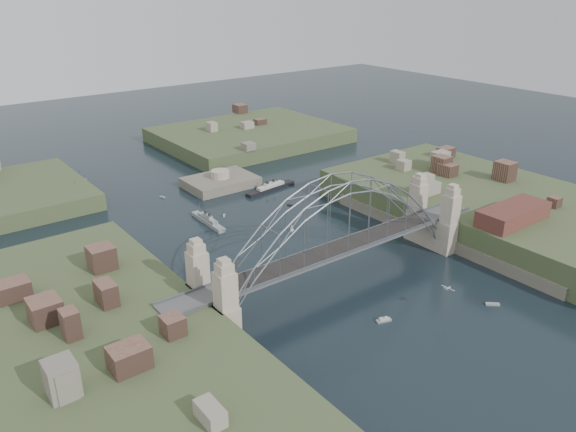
# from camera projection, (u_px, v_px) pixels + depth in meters

# --- Properties ---
(ground) EXTENTS (500.00, 500.00, 0.00)m
(ground) POSITION_uv_depth(u_px,v_px,m) (337.00, 282.00, 125.46)
(ground) COLOR black
(ground) RESTS_ON ground
(bridge) EXTENTS (84.00, 13.80, 24.60)m
(bridge) POSITION_uv_depth(u_px,v_px,m) (339.00, 232.00, 120.67)
(bridge) COLOR #505052
(bridge) RESTS_ON ground
(shore_west) EXTENTS (50.50, 90.00, 12.00)m
(shore_west) POSITION_uv_depth(u_px,v_px,m) (78.00, 377.00, 92.70)
(shore_west) COLOR #3B4928
(shore_west) RESTS_ON ground
(shore_east) EXTENTS (50.50, 90.00, 12.00)m
(shore_east) POSITION_uv_depth(u_px,v_px,m) (491.00, 214.00, 156.69)
(shore_east) COLOR #3B4928
(shore_east) RESTS_ON ground
(headland_ne) EXTENTS (70.00, 55.00, 9.50)m
(headland_ne) POSITION_uv_depth(u_px,v_px,m) (250.00, 140.00, 233.71)
(headland_ne) COLOR #3B4928
(headland_ne) RESTS_ON ground
(fort_island) EXTENTS (22.00, 16.00, 9.40)m
(fort_island) POSITION_uv_depth(u_px,v_px,m) (221.00, 187.00, 183.60)
(fort_island) COLOR #5F594B
(fort_island) RESTS_ON ground
(wharf_shed) EXTENTS (20.00, 8.00, 4.00)m
(wharf_shed) POSITION_uv_depth(u_px,v_px,m) (513.00, 214.00, 135.87)
(wharf_shed) COLOR #592D26
(wharf_shed) RESTS_ON shore_east
(finger_pier) EXTENTS (4.00, 22.00, 1.40)m
(finger_pier) POSITION_uv_depth(u_px,v_px,m) (550.00, 277.00, 126.44)
(finger_pier) COLOR #505052
(finger_pier) RESTS_ON ground
(naval_cruiser_near) EXTENTS (2.42, 15.78, 4.72)m
(naval_cruiser_near) POSITION_uv_depth(u_px,v_px,m) (208.00, 221.00, 155.37)
(naval_cruiser_near) COLOR gray
(naval_cruiser_near) RESTS_ON ground
(naval_cruiser_far) EXTENTS (10.02, 16.73, 5.91)m
(naval_cruiser_far) POSITION_uv_depth(u_px,v_px,m) (79.00, 189.00, 178.60)
(naval_cruiser_far) COLOR gray
(naval_cruiser_far) RESTS_ON ground
(ocean_liner) EXTENTS (19.24, 5.13, 4.68)m
(ocean_liner) POSITION_uv_depth(u_px,v_px,m) (271.00, 188.00, 179.90)
(ocean_liner) COLOR black
(ocean_liner) RESTS_ON ground
(aeroplane) EXTENTS (1.62, 3.03, 0.44)m
(aeroplane) POSITION_uv_depth(u_px,v_px,m) (448.00, 288.00, 111.29)
(aeroplane) COLOR #B8BCC0
(small_boat_a) EXTENTS (1.95, 2.99, 0.45)m
(small_boat_a) POSITION_uv_depth(u_px,v_px,m) (226.00, 272.00, 129.61)
(small_boat_a) COLOR #B9B9B5
(small_boat_a) RESTS_ON ground
(small_boat_b) EXTENTS (1.71, 1.67, 2.38)m
(small_boat_b) POSITION_uv_depth(u_px,v_px,m) (292.00, 228.00, 150.34)
(small_boat_b) COLOR #B9B9B5
(small_boat_b) RESTS_ON ground
(small_boat_c) EXTENTS (3.25, 1.91, 1.43)m
(small_boat_c) POSITION_uv_depth(u_px,v_px,m) (384.00, 320.00, 111.10)
(small_boat_c) COLOR #B9B9B5
(small_boat_c) RESTS_ON ground
(small_boat_d) EXTENTS (1.45, 2.11, 0.45)m
(small_boat_d) POSITION_uv_depth(u_px,v_px,m) (291.00, 205.00, 167.72)
(small_boat_d) COLOR #B9B9B5
(small_boat_d) RESTS_ON ground
(small_boat_e) EXTENTS (3.59, 3.91, 0.45)m
(small_boat_e) POSITION_uv_depth(u_px,v_px,m) (101.00, 244.00, 143.40)
(small_boat_e) COLOR #B9B9B5
(small_boat_e) RESTS_ON ground
(small_boat_f) EXTENTS (1.31, 1.60, 1.43)m
(small_boat_f) POSITION_uv_depth(u_px,v_px,m) (224.00, 216.00, 159.99)
(small_boat_f) COLOR #B9B9B5
(small_boat_f) RESTS_ON ground
(small_boat_g) EXTENTS (2.71, 2.57, 0.45)m
(small_boat_g) POSITION_uv_depth(u_px,v_px,m) (493.00, 304.00, 116.68)
(small_boat_g) COLOR #B9B9B5
(small_boat_g) RESTS_ON ground
(small_boat_h) EXTENTS (1.25, 1.96, 0.45)m
(small_boat_h) POSITION_uv_depth(u_px,v_px,m) (162.00, 197.00, 173.86)
(small_boat_h) COLOR #B9B9B5
(small_boat_h) RESTS_ON ground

